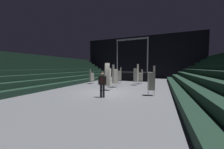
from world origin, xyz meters
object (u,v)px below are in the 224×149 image
at_px(chair_stack_mid_right, 141,77).
at_px(man_with_tie, 102,83).
at_px(stage_riser, 133,75).
at_px(chair_stack_mid_centre, 151,81).
at_px(chair_stack_rear_right, 92,76).
at_px(chair_stack_front_right, 136,75).
at_px(chair_stack_mid_left, 119,75).
at_px(chair_stack_rear_centre, 108,77).
at_px(chair_stack_front_left, 107,75).
at_px(chair_stack_rear_left, 115,76).

bearing_deg(chair_stack_mid_right, man_with_tie, 140.45).
xyz_separation_m(stage_riser, chair_stack_mid_centre, (3.54, -10.03, 0.33)).
bearing_deg(chair_stack_rear_right, chair_stack_front_right, 45.33).
bearing_deg(chair_stack_mid_left, chair_stack_rear_centre, 153.41).
distance_m(man_with_tie, chair_stack_rear_centre, 2.56).
bearing_deg(chair_stack_mid_left, chair_stack_front_left, 29.77).
height_order(chair_stack_front_left, chair_stack_front_right, chair_stack_front_right).
height_order(chair_stack_front_left, chair_stack_mid_left, chair_stack_mid_left).
distance_m(chair_stack_mid_right, chair_stack_rear_right, 6.02).
bearing_deg(chair_stack_rear_right, stage_riser, 94.34).
bearing_deg(stage_riser, chair_stack_front_right, -74.16).
distance_m(chair_stack_mid_left, chair_stack_rear_centre, 5.11).
bearing_deg(chair_stack_mid_right, chair_stack_rear_left, 120.92).
xyz_separation_m(chair_stack_front_right, chair_stack_rear_centre, (-1.66, -4.07, 0.00)).
relative_size(man_with_tie, chair_stack_rear_centre, 0.72).
bearing_deg(chair_stack_mid_centre, chair_stack_rear_left, 41.88).
relative_size(chair_stack_mid_left, chair_stack_mid_centre, 0.96).
bearing_deg(chair_stack_rear_left, man_with_tie, -36.19).
relative_size(chair_stack_front_left, chair_stack_rear_right, 1.09).
bearing_deg(chair_stack_rear_centre, chair_stack_mid_left, 92.58).
bearing_deg(chair_stack_mid_left, chair_stack_mid_centre, -176.73).
height_order(chair_stack_mid_left, chair_stack_rear_left, chair_stack_rear_left).
bearing_deg(chair_stack_front_right, chair_stack_rear_centre, 169.80).
bearing_deg(man_with_tie, stage_riser, -99.94).
bearing_deg(chair_stack_front_left, chair_stack_mid_right, 136.46).
xyz_separation_m(stage_riser, chair_stack_rear_centre, (-0.14, -9.43, 0.46)).
xyz_separation_m(chair_stack_front_left, chair_stack_mid_right, (4.80, -0.71, -0.08)).
bearing_deg(chair_stack_rear_left, chair_stack_front_left, 167.27).
relative_size(man_with_tie, chair_stack_front_right, 0.72).
xyz_separation_m(chair_stack_mid_right, chair_stack_rear_centre, (-1.94, -5.40, 0.29)).
bearing_deg(chair_stack_rear_left, chair_stack_rear_right, -156.66).
xyz_separation_m(chair_stack_front_left, chair_stack_rear_centre, (2.86, -6.10, 0.21)).
bearing_deg(chair_stack_mid_centre, man_with_tie, 106.26).
distance_m(man_with_tie, chair_stack_mid_right, 7.95).
relative_size(chair_stack_front_left, chair_stack_mid_centre, 0.92).
bearing_deg(chair_stack_mid_centre, chair_stack_mid_right, 0.71).
bearing_deg(chair_stack_front_left, stage_riser, -167.24).
distance_m(man_with_tie, chair_stack_rear_left, 4.29).
bearing_deg(chair_stack_front_right, stage_riser, 27.78).
relative_size(chair_stack_front_left, chair_stack_mid_left, 0.96).
bearing_deg(chair_stack_rear_left, chair_stack_mid_centre, 11.43).
bearing_deg(chair_stack_mid_left, chair_stack_rear_right, 88.66).
bearing_deg(chair_stack_mid_right, chair_stack_mid_centre, 165.66).
xyz_separation_m(chair_stack_mid_centre, chair_stack_rear_right, (-7.32, 3.74, -0.17)).
relative_size(chair_stack_rear_left, chair_stack_rear_centre, 0.96).
bearing_deg(chair_stack_mid_left, chair_stack_front_right, -147.13).
bearing_deg(chair_stack_mid_right, chair_stack_rear_right, 81.49).
relative_size(chair_stack_front_left, chair_stack_mid_right, 1.09).
relative_size(man_with_tie, chair_stack_rear_right, 0.96).
bearing_deg(chair_stack_front_left, chair_stack_front_right, 120.65).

